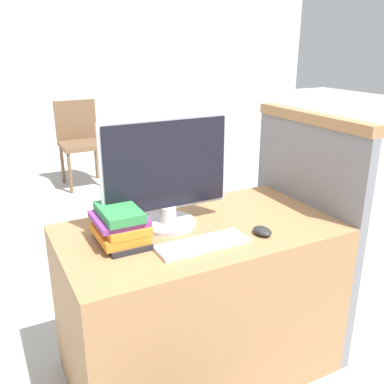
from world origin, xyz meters
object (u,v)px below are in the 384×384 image
Objects in this scene: keyboard at (202,244)px; book_stack at (121,226)px; far_chair at (80,138)px; monitor at (167,175)px; mouse at (262,231)px.

book_stack is at bearing 146.28° from keyboard.
far_chair reaches higher than book_stack.
far_chair is at bearing 84.06° from monitor.
book_stack is at bearing -164.50° from monitor.
monitor reaches higher than book_stack.
mouse is (0.31, -0.27, -0.22)m from monitor.
monitor is 2.28× the size of book_stack.
monitor is at bearing 15.50° from book_stack.
keyboard is 0.42× the size of far_chair.
far_chair reaches higher than keyboard.
mouse is at bearing -142.26° from far_chair.
far_chair is (0.00, 3.28, -0.24)m from mouse.
monitor is at bearing -148.16° from far_chair.
book_stack is 3.14m from far_chair.
mouse is 0.58m from book_stack.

